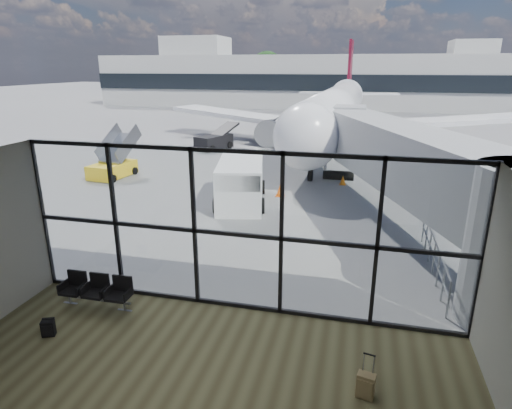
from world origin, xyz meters
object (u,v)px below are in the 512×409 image
at_px(airliner, 336,109).
at_px(belt_loader, 215,141).
at_px(suitcase, 366,386).
at_px(mobile_stairs, 113,167).
at_px(service_van, 241,182).
at_px(seating_row, 98,289).
at_px(backpack, 48,328).

bearing_deg(airliner, belt_loader, -146.81).
relative_size(suitcase, belt_loader, 0.22).
distance_m(suitcase, mobile_stairs, 21.26).
distance_m(service_van, belt_loader, 14.66).
height_order(seating_row, backpack, seating_row).
bearing_deg(mobile_stairs, seating_row, -53.12).
distance_m(backpack, airliner, 31.09).
relative_size(seating_row, airliner, 0.06).
relative_size(seating_row, belt_loader, 0.47).
xyz_separation_m(seating_row, mobile_stairs, (-7.59, 13.26, 0.07)).
relative_size(suitcase, airliner, 0.03).
distance_m(seating_row, suitcase, 7.57).
bearing_deg(suitcase, mobile_stairs, 147.04).
relative_size(backpack, mobile_stairs, 0.13).
bearing_deg(backpack, belt_loader, 77.51).
distance_m(airliner, belt_loader, 10.96).
relative_size(airliner, mobile_stairs, 10.07).
bearing_deg(backpack, suitcase, -23.99).
relative_size(seating_row, service_van, 0.41).
height_order(seating_row, airliner, airliner).
relative_size(backpack, suitcase, 0.47).
bearing_deg(suitcase, backpack, -169.56).
relative_size(belt_loader, mobile_stairs, 1.24).
bearing_deg(seating_row, suitcase, -15.26).
height_order(backpack, service_van, service_van).
relative_size(suitcase, service_van, 0.19).
height_order(service_van, belt_loader, service_van).
bearing_deg(backpack, seating_row, 54.61).
xyz_separation_m(backpack, belt_loader, (-4.18, 24.98, 0.43)).
bearing_deg(backpack, mobile_stairs, 93.88).
bearing_deg(service_van, backpack, -111.14).
bearing_deg(mobile_stairs, backpack, -57.05).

